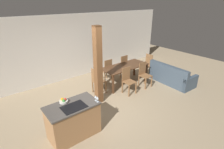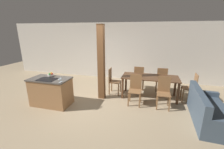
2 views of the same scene
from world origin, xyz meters
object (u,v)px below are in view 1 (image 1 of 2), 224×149
(kitchen_island, at_px, (73,120))
(dining_chair_foot_end, at_px, (147,65))
(wine_glass_near, at_px, (97,98))
(timber_post, at_px, (98,67))
(dining_chair_head_end, at_px, (97,81))
(dining_chair_near_left, at_px, (128,80))
(dining_chair_far_right, at_px, (122,65))
(fruit_bowl, at_px, (64,101))
(couch, at_px, (171,77))
(wine_glass_middle, at_px, (96,97))
(dining_chair_far_left, at_px, (107,70))
(dining_table, at_px, (125,68))
(dining_chair_near_right, at_px, (144,74))

(kitchen_island, height_order, dining_chair_foot_end, dining_chair_foot_end)
(wine_glass_near, relative_size, timber_post, 0.06)
(dining_chair_head_end, bearing_deg, kitchen_island, 129.95)
(kitchen_island, xyz_separation_m, dining_chair_near_left, (2.60, 0.77, 0.06))
(dining_chair_far_right, bearing_deg, fruit_bowl, 27.15)
(dining_chair_head_end, height_order, couch, dining_chair_head_end)
(wine_glass_middle, height_order, timber_post, timber_post)
(fruit_bowl, height_order, dining_chair_far_right, fruit_bowl)
(dining_chair_far_left, height_order, dining_chair_head_end, same)
(kitchen_island, bearing_deg, dining_chair_far_right, 30.59)
(dining_chair_far_left, height_order, dining_chair_far_right, same)
(dining_chair_foot_end, height_order, couch, dining_chair_foot_end)
(dining_table, relative_size, couch, 1.06)
(dining_chair_far_left, xyz_separation_m, dining_chair_head_end, (-0.91, -0.64, 0.00))
(dining_table, xyz_separation_m, dining_chair_far_right, (0.44, 0.64, -0.16))
(fruit_bowl, height_order, wine_glass_near, wine_glass_near)
(dining_chair_foot_end, bearing_deg, wine_glass_middle, -67.17)
(wine_glass_near, distance_m, dining_chair_foot_end, 4.23)
(kitchen_island, bearing_deg, wine_glass_near, -26.88)
(timber_post, bearing_deg, dining_chair_far_right, 28.84)
(fruit_bowl, distance_m, dining_table, 3.37)
(dining_chair_far_left, bearing_deg, wine_glass_middle, 47.85)
(wine_glass_middle, bearing_deg, dining_chair_near_left, 25.41)
(wine_glass_middle, distance_m, dining_chair_far_right, 3.73)
(wine_glass_near, bearing_deg, dining_chair_foot_end, 23.83)
(wine_glass_middle, height_order, dining_chair_far_right, wine_glass_middle)
(kitchen_island, bearing_deg, dining_chair_near_right, 12.47)
(kitchen_island, distance_m, timber_post, 1.87)
(dining_chair_head_end, bearing_deg, dining_chair_near_right, -109.76)
(wine_glass_middle, bearing_deg, dining_chair_far_left, 47.85)
(dining_chair_far_right, xyz_separation_m, timber_post, (-2.08, -1.14, 0.76))
(kitchen_island, height_order, dining_chair_far_left, dining_chair_far_left)
(dining_chair_far_left, bearing_deg, dining_chair_near_right, 124.31)
(wine_glass_near, bearing_deg, dining_chair_near_right, 19.77)
(wine_glass_near, height_order, wine_glass_middle, same)
(dining_chair_near_left, bearing_deg, wine_glass_middle, -154.59)
(wine_glass_near, bearing_deg, kitchen_island, 153.12)
(dining_table, bearing_deg, kitchen_island, -155.07)
(dining_table, distance_m, dining_chair_near_right, 0.80)
(dining_chair_far_left, bearing_deg, dining_chair_near_left, 90.00)
(dining_chair_foot_end, bearing_deg, kitchen_island, -72.17)
(wine_glass_middle, height_order, dining_table, wine_glass_middle)
(wine_glass_near, xyz_separation_m, dining_chair_head_end, (1.13, 1.70, -0.50))
(kitchen_island, height_order, dining_chair_near_left, dining_chair_near_left)
(kitchen_island, xyz_separation_m, wine_glass_middle, (0.56, -0.20, 0.56))
(wine_glass_near, bearing_deg, timber_post, 54.63)
(wine_glass_middle, bearing_deg, fruit_bowl, 147.21)
(dining_table, bearing_deg, dining_chair_near_left, -124.31)
(wine_glass_near, relative_size, dining_chair_far_right, 0.15)
(kitchen_island, xyz_separation_m, wine_glass_near, (0.56, -0.28, 0.56))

